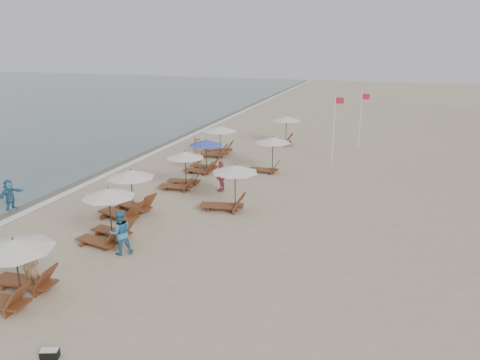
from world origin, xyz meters
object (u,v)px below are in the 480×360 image
(inland_station_0, at_px, (229,184))
(beachgoer_far_a, at_px, (221,176))
(beachgoer_mid_a, at_px, (120,233))
(flag_pole_near, at_px, (334,125))
(lounger_station_0, at_px, (11,270))
(waterline_walker, at_px, (10,195))
(duffel_bag, at_px, (50,354))
(inland_station_2, at_px, (282,128))
(inland_station_1, at_px, (269,150))
(lounger_station_3, at_px, (182,170))
(beachgoer_near, at_px, (32,269))
(beachgoer_far_b, at_px, (197,149))
(lounger_station_4, at_px, (203,155))
(lounger_station_1, at_px, (106,215))
(lounger_station_5, at_px, (216,141))
(lounger_station_2, at_px, (127,195))

(inland_station_0, distance_m, beachgoer_far_a, 2.95)
(beachgoer_mid_a, relative_size, flag_pole_near, 0.39)
(flag_pole_near, bearing_deg, lounger_station_0, -109.46)
(waterline_walker, distance_m, duffel_bag, 12.43)
(inland_station_2, bearing_deg, duffel_bag, -89.63)
(waterline_walker, bearing_deg, inland_station_1, -40.34)
(lounger_station_3, relative_size, beachgoer_near, 1.52)
(inland_station_1, relative_size, waterline_walker, 1.69)
(beachgoer_far_b, bearing_deg, inland_station_1, -54.32)
(inland_station_2, distance_m, beachgoer_far_b, 8.16)
(inland_station_2, relative_size, duffel_bag, 5.57)
(beachgoer_far_b, xyz_separation_m, duffel_bag, (4.29, -19.32, -0.76))
(inland_station_1, height_order, beachgoer_far_a, inland_station_1)
(lounger_station_4, xyz_separation_m, inland_station_2, (2.80, 9.07, 0.19))
(beachgoer_far_b, bearing_deg, beachgoer_near, -130.26)
(inland_station_2, height_order, flag_pole_near, flag_pole_near)
(lounger_station_4, height_order, beachgoer_far_b, lounger_station_4)
(beachgoer_far_a, height_order, duffel_bag, beachgoer_far_a)
(inland_station_2, relative_size, beachgoer_mid_a, 1.62)
(lounger_station_3, xyz_separation_m, duffel_bag, (2.84, -13.98, -0.93))
(lounger_station_0, xyz_separation_m, beachgoer_mid_a, (1.43, 3.90, -0.17))
(lounger_station_1, xyz_separation_m, waterline_walker, (-6.59, 1.66, -0.42))
(lounger_station_0, xyz_separation_m, lounger_station_5, (-0.75, 19.49, -0.01))
(lounger_station_0, height_order, lounger_station_5, lounger_station_5)
(lounger_station_2, bearing_deg, waterline_walker, -168.72)
(lounger_station_4, bearing_deg, lounger_station_0, -90.08)
(duffel_bag, bearing_deg, beachgoer_far_b, 102.52)
(lounger_station_3, relative_size, inland_station_1, 0.96)
(beachgoer_mid_a, bearing_deg, inland_station_2, -134.78)
(beachgoer_far_a, relative_size, duffel_bag, 3.34)
(inland_station_2, bearing_deg, lounger_station_3, -102.21)
(lounger_station_1, bearing_deg, lounger_station_2, 105.83)
(lounger_station_2, height_order, lounger_station_5, lounger_station_2)
(lounger_station_1, distance_m, inland_station_0, 6.06)
(waterline_walker, bearing_deg, beachgoer_near, -126.80)
(lounger_station_0, relative_size, inland_station_1, 1.10)
(lounger_station_2, xyz_separation_m, inland_station_1, (4.39, 9.09, 0.43))
(lounger_station_3, relative_size, duffel_bag, 4.79)
(lounger_station_1, distance_m, lounger_station_5, 14.88)
(beachgoer_near, bearing_deg, lounger_station_3, 82.62)
(lounger_station_4, bearing_deg, inland_station_0, -56.83)
(lounger_station_4, xyz_separation_m, waterline_walker, (-6.31, -9.03, -0.34))
(lounger_station_1, distance_m, waterline_walker, 6.81)
(beachgoer_near, distance_m, flag_pole_near, 21.20)
(lounger_station_1, height_order, lounger_station_2, lounger_station_1)
(lounger_station_5, bearing_deg, lounger_station_0, -87.79)
(beachgoer_mid_a, relative_size, duffel_bag, 3.44)
(inland_station_2, xyz_separation_m, flag_pole_near, (4.43, -3.87, 1.21))
(inland_station_1, distance_m, beachgoer_far_b, 5.30)
(lounger_station_4, bearing_deg, lounger_station_1, -88.45)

